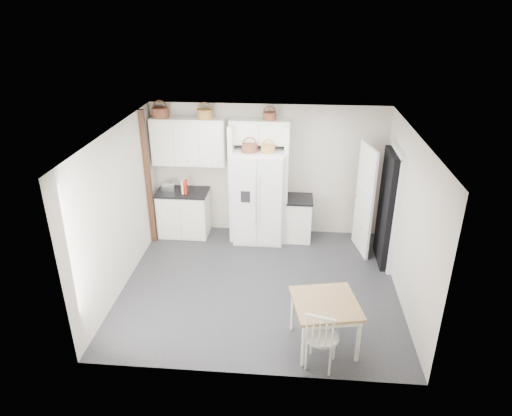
{
  "coord_description": "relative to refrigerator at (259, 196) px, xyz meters",
  "views": [
    {
      "loc": [
        0.48,
        -6.38,
        4.38
      ],
      "look_at": [
        -0.1,
        0.4,
        1.23
      ],
      "focal_mm": 32.0,
      "sensor_mm": 36.0,
      "label": 1
    }
  ],
  "objects": [
    {
      "name": "windsor_chair",
      "position": [
        1.08,
        -3.4,
        -0.46
      ],
      "size": [
        0.53,
        0.5,
        0.9
      ],
      "primitive_type": "cube",
      "rotation": [
        0.0,
        0.0,
        -0.26
      ],
      "color": "white",
      "rests_on": "floor"
    },
    {
      "name": "wall_back",
      "position": [
        0.15,
        0.35,
        0.39
      ],
      "size": [
        4.5,
        0.0,
        4.5
      ],
      "primitive_type": "plane",
      "rotation": [
        1.57,
        0.0,
        0.0
      ],
      "color": "beige",
      "rests_on": "floor"
    },
    {
      "name": "cookbook_cream",
      "position": [
        -1.45,
        -0.03,
        0.16
      ],
      "size": [
        0.06,
        0.18,
        0.27
      ],
      "primitive_type": "cube",
      "rotation": [
        0.0,
        0.0,
        -0.14
      ],
      "color": "beige",
      "rests_on": "counter_left"
    },
    {
      "name": "door_slab",
      "position": [
        1.95,
        -0.31,
        0.12
      ],
      "size": [
        0.21,
        0.79,
        2.05
      ],
      "primitive_type": "cube",
      "rotation": [
        0.0,
        0.0,
        -1.36
      ],
      "color": "white",
      "rests_on": "floor"
    },
    {
      "name": "basket_fridge_b",
      "position": [
        0.17,
        -0.1,
        0.98
      ],
      "size": [
        0.25,
        0.25,
        0.14
      ],
      "primitive_type": "cylinder",
      "color": "olive",
      "rests_on": "refrigerator"
    },
    {
      "name": "ceiling",
      "position": [
        0.15,
        -1.65,
        1.69
      ],
      "size": [
        4.5,
        4.5,
        0.0
      ],
      "primitive_type": "plane",
      "color": "white",
      "rests_on": "wall_back"
    },
    {
      "name": "upper_cabinet",
      "position": [
        -1.35,
        0.18,
        0.99
      ],
      "size": [
        1.4,
        0.34,
        0.9
      ],
      "primitive_type": "cube",
      "color": "white",
      "rests_on": "wall_back"
    },
    {
      "name": "base_cab_right",
      "position": [
        0.78,
        0.05,
        -0.49
      ],
      "size": [
        0.47,
        0.56,
        0.83
      ],
      "primitive_type": "cube",
      "color": "white",
      "rests_on": "floor"
    },
    {
      "name": "counter_left",
      "position": [
        -1.51,
        0.05,
        0.0
      ],
      "size": [
        1.0,
        0.65,
        0.04
      ],
      "primitive_type": "cube",
      "color": "black",
      "rests_on": "base_cab_left"
    },
    {
      "name": "dining_table",
      "position": [
        1.13,
        -3.01,
        -0.56
      ],
      "size": [
        1.0,
        1.0,
        0.7
      ],
      "primitive_type": "cube",
      "rotation": [
        0.0,
        0.0,
        0.2
      ],
      "color": "brown",
      "rests_on": "floor"
    },
    {
      "name": "basket_upper_c",
      "position": [
        -1.01,
        0.18,
        1.53
      ],
      "size": [
        0.29,
        0.29,
        0.17
      ],
      "primitive_type": "cylinder",
      "color": "olive",
      "rests_on": "upper_cabinet"
    },
    {
      "name": "trim_post",
      "position": [
        -2.05,
        -0.3,
        0.39
      ],
      "size": [
        0.09,
        0.09,
        2.6
      ],
      "primitive_type": "cube",
      "color": "#462413",
      "rests_on": "floor"
    },
    {
      "name": "fridge_panel_left",
      "position": [
        -0.51,
        0.05,
        0.24
      ],
      "size": [
        0.08,
        0.6,
        2.3
      ],
      "primitive_type": "cube",
      "color": "white",
      "rests_on": "floor"
    },
    {
      "name": "base_cab_left",
      "position": [
        -1.51,
        0.05,
        -0.46
      ],
      "size": [
        0.96,
        0.61,
        0.89
      ],
      "primitive_type": "cube",
      "color": "white",
      "rests_on": "floor"
    },
    {
      "name": "wall_right",
      "position": [
        2.4,
        -1.65,
        0.39
      ],
      "size": [
        0.0,
        4.0,
        4.0
      ],
      "primitive_type": "plane",
      "rotation": [
        1.57,
        0.0,
        -1.57
      ],
      "color": "beige",
      "rests_on": "floor"
    },
    {
      "name": "counter_right",
      "position": [
        0.78,
        0.05,
        -0.06
      ],
      "size": [
        0.51,
        0.6,
        0.04
      ],
      "primitive_type": "cube",
      "color": "black",
      "rests_on": "base_cab_right"
    },
    {
      "name": "basket_fridge_a",
      "position": [
        -0.17,
        -0.1,
        0.98
      ],
      "size": [
        0.28,
        0.28,
        0.15
      ],
      "primitive_type": "cylinder",
      "color": "#522217",
      "rests_on": "refrigerator"
    },
    {
      "name": "basket_upper_a",
      "position": [
        -1.85,
        0.18,
        1.53
      ],
      "size": [
        0.31,
        0.31,
        0.18
      ],
      "primitive_type": "cylinder",
      "color": "#522217",
      "rests_on": "upper_cabinet"
    },
    {
      "name": "basket_bridge_b",
      "position": [
        0.18,
        0.18,
        1.51
      ],
      "size": [
        0.24,
        0.24,
        0.14
      ],
      "primitive_type": "cylinder",
      "color": "#522217",
      "rests_on": "bridge_cabinet"
    },
    {
      "name": "doorway_void",
      "position": [
        2.31,
        -0.65,
        0.12
      ],
      "size": [
        0.18,
        0.85,
        2.05
      ],
      "primitive_type": "cube",
      "color": "black",
      "rests_on": "floor"
    },
    {
      "name": "wall_left",
      "position": [
        -2.1,
        -1.65,
        0.39
      ],
      "size": [
        0.0,
        4.0,
        4.0
      ],
      "primitive_type": "plane",
      "rotation": [
        1.57,
        0.0,
        1.57
      ],
      "color": "beige",
      "rests_on": "floor"
    },
    {
      "name": "bridge_cabinet",
      "position": [
        0.0,
        0.18,
        1.22
      ],
      "size": [
        1.12,
        0.34,
        0.45
      ],
      "primitive_type": "cube",
      "color": "white",
      "rests_on": "wall_back"
    },
    {
      "name": "refrigerator",
      "position": [
        0.0,
        0.0,
        0.0
      ],
      "size": [
        0.94,
        0.75,
        1.82
      ],
      "primitive_type": "cube",
      "color": "white",
      "rests_on": "floor"
    },
    {
      "name": "toaster",
      "position": [
        -1.78,
        0.05,
        0.11
      ],
      "size": [
        0.25,
        0.15,
        0.17
      ],
      "primitive_type": "cube",
      "rotation": [
        0.0,
        0.0,
        0.01
      ],
      "color": "silver",
      "rests_on": "counter_left"
    },
    {
      "name": "floor",
      "position": [
        0.15,
        -1.65,
        -0.91
      ],
      "size": [
        4.5,
        4.5,
        0.0
      ],
      "primitive_type": "plane",
      "color": "#242428",
      "rests_on": "ground"
    },
    {
      "name": "fridge_panel_right",
      "position": [
        0.51,
        0.05,
        0.24
      ],
      "size": [
        0.08,
        0.6,
        2.3
      ],
      "primitive_type": "cube",
      "color": "white",
      "rests_on": "floor"
    },
    {
      "name": "cookbook_red",
      "position": [
        -1.41,
        -0.03,
        0.16
      ],
      "size": [
        0.06,
        0.18,
        0.26
      ],
      "primitive_type": "cube",
      "rotation": [
        0.0,
        0.0,
        0.11
      ],
      "color": "#B11F0C",
      "rests_on": "counter_left"
    }
  ]
}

